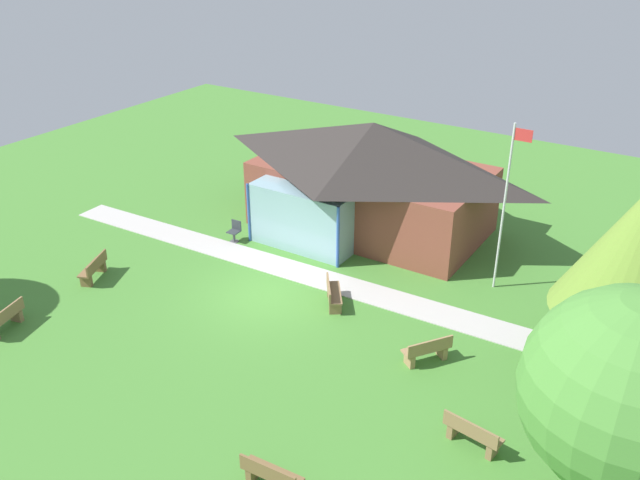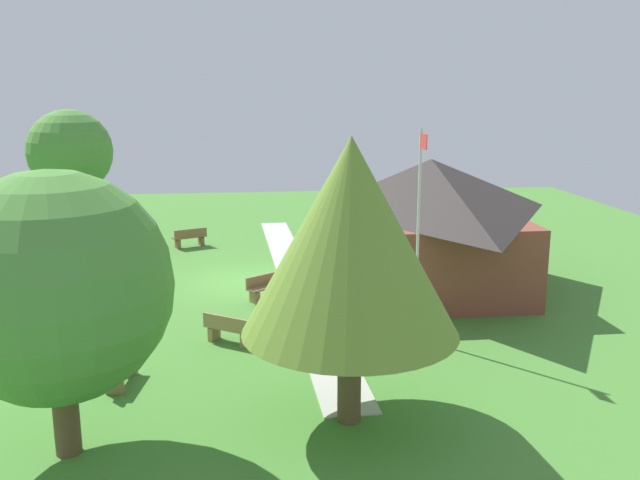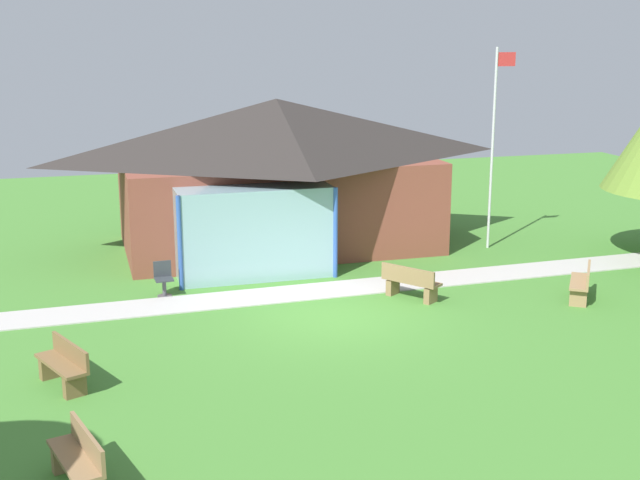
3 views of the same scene
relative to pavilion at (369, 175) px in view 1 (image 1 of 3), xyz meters
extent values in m
plane|color=#478433|center=(-0.21, -6.69, -2.34)|extent=(44.00, 44.00, 0.00)
cube|color=brown|center=(0.07, 0.15, -0.98)|extent=(9.11, 5.12, 2.71)
pyramid|color=#2D2826|center=(0.07, 0.15, 1.26)|extent=(10.11, 6.12, 1.76)
cube|color=#8CB2BF|center=(-1.30, -3.01, -1.11)|extent=(4.10, 1.20, 2.44)
cylinder|color=#3359B2|center=(-3.35, -3.61, -1.11)|extent=(0.12, 0.12, 2.44)
cylinder|color=#3359B2|center=(0.75, -3.61, -1.11)|extent=(0.12, 0.12, 2.44)
cube|color=#BCB7B2|center=(-0.21, -4.73, -2.32)|extent=(21.87, 1.96, 0.03)
cylinder|color=silver|center=(6.15, -1.87, 0.65)|extent=(0.08, 0.08, 5.97)
cube|color=red|center=(6.45, -1.87, 3.28)|extent=(0.60, 0.02, 0.40)
cube|color=olive|center=(8.36, -9.68, -1.89)|extent=(1.55, 0.65, 0.06)
cube|color=olive|center=(7.82, -9.60, -2.14)|extent=(0.22, 0.42, 0.39)
cube|color=olive|center=(8.91, -9.76, -2.14)|extent=(0.22, 0.42, 0.39)
cube|color=olive|center=(8.34, -9.87, -1.68)|extent=(1.49, 0.28, 0.36)
cube|color=olive|center=(2.01, -5.90, -1.89)|extent=(1.23, 1.48, 0.06)
cube|color=olive|center=(1.69, -5.45, -2.14)|extent=(0.42, 0.36, 0.39)
cube|color=olive|center=(2.33, -6.35, -2.14)|extent=(0.42, 0.36, 0.39)
cube|color=olive|center=(1.85, -6.01, -1.68)|extent=(0.92, 1.26, 0.36)
cube|color=#9E7A51|center=(5.93, -7.12, -1.89)|extent=(1.22, 1.48, 0.06)
cube|color=#9E7A51|center=(5.62, -7.57, -2.14)|extent=(0.42, 0.36, 0.39)
cube|color=#9E7A51|center=(6.24, -6.67, -2.14)|extent=(0.42, 0.36, 0.39)
cube|color=#9E7A51|center=(6.09, -7.23, -1.68)|extent=(0.90, 1.27, 0.36)
cube|color=olive|center=(-6.01, -12.81, -1.89)|extent=(0.82, 1.56, 0.06)
cube|color=olive|center=(-6.15, -12.28, -2.14)|extent=(0.43, 0.26, 0.39)
cube|color=olive|center=(-5.82, -12.76, -1.68)|extent=(0.46, 1.46, 0.36)
cube|color=brown|center=(4.97, -13.47, -1.89)|extent=(1.52, 0.52, 0.06)
cube|color=brown|center=(4.42, -13.50, -2.14)|extent=(0.18, 0.41, 0.39)
cube|color=brown|center=(4.98, -13.66, -1.68)|extent=(1.50, 0.14, 0.36)
cube|color=brown|center=(-6.23, -9.07, -1.89)|extent=(1.00, 1.55, 0.06)
cube|color=brown|center=(-6.01, -9.57, -2.14)|extent=(0.43, 0.31, 0.39)
cube|color=brown|center=(-6.44, -8.56, -2.14)|extent=(0.43, 0.31, 0.39)
cube|color=brown|center=(-6.05, -8.99, -1.68)|extent=(0.65, 1.40, 0.36)
cube|color=#33383D|center=(-3.83, -4.03, -1.90)|extent=(0.46, 0.46, 0.04)
cube|color=#33383D|center=(-3.84, -3.83, -1.68)|extent=(0.44, 0.06, 0.40)
cylinder|color=#4C4C51|center=(-3.83, -4.03, -2.13)|extent=(0.10, 0.10, 0.42)
cylinder|color=#4C4C51|center=(-3.83, -4.03, -2.33)|extent=(0.36, 0.36, 0.02)
cylinder|color=brown|center=(10.83, -4.52, -1.33)|extent=(0.51, 0.51, 2.01)
sphere|color=#4C8C38|center=(11.52, -10.20, 1.06)|extent=(4.41, 4.41, 4.41)
camera|label=1|loc=(12.05, -22.53, 9.85)|focal=37.92mm
camera|label=2|loc=(24.31, -6.70, 4.72)|focal=38.63mm
camera|label=3|loc=(-5.69, -24.36, 4.08)|focal=47.40mm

